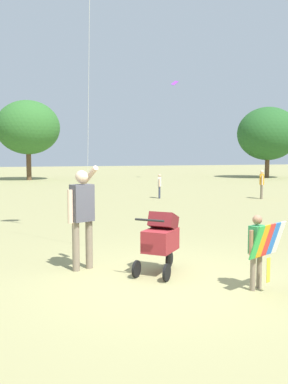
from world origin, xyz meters
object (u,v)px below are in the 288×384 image
at_px(person_adult_flyer, 82,210).
at_px(person_couple_left, 262,182).
at_px(stroller, 161,237).
at_px(child_with_butterfly_kite, 259,245).
at_px(person_red_shirt, 159,184).

xyz_separation_m(person_adult_flyer, person_couple_left, (9.32, 9.12, -0.28)).
bearing_deg(person_adult_flyer, stroller, -26.62).
bearing_deg(person_couple_left, child_with_butterfly_kite, -122.68).
bearing_deg(person_couple_left, person_red_shirt, 160.10).
distance_m(child_with_butterfly_kite, person_adult_flyer, 2.96).
relative_size(person_adult_flyer, person_red_shirt, 1.65).
relative_size(child_with_butterfly_kite, stroller, 1.07).
distance_m(stroller, person_couple_left, 12.66).
xyz_separation_m(child_with_butterfly_kite, stroller, (-1.06, 1.25, -0.06)).
bearing_deg(child_with_butterfly_kite, stroller, 130.40).
xyz_separation_m(stroller, person_couple_left, (8.10, 9.73, 0.14)).
relative_size(child_with_butterfly_kite, person_couple_left, 0.87).
xyz_separation_m(stroller, person_red_shirt, (3.89, 11.25, 0.03)).
bearing_deg(person_adult_flyer, person_couple_left, 44.39).
relative_size(child_with_butterfly_kite, person_red_shirt, 1.02).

